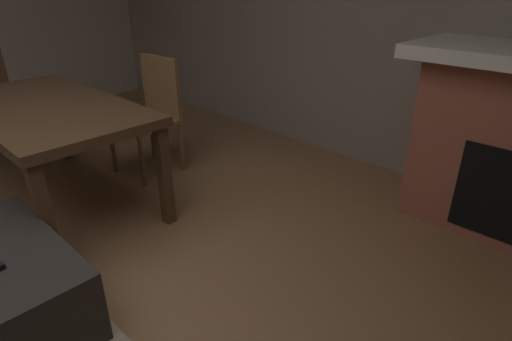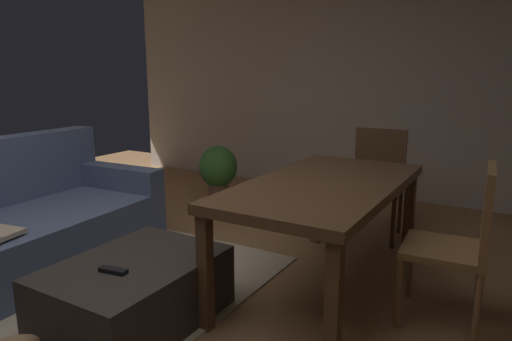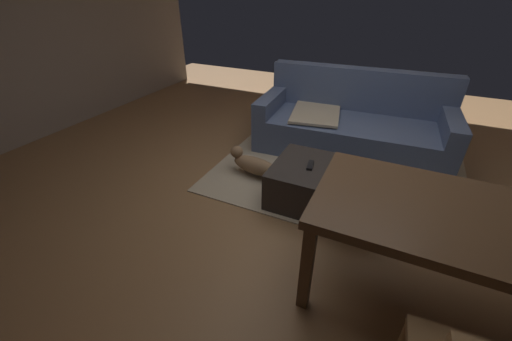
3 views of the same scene
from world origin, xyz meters
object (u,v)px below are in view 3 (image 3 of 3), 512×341
object	(u,v)px
tv_remote	(310,165)
small_dog	(253,164)
couch	(352,125)
ottoman_coffee_table	(325,187)
dining_table	(467,228)

from	to	relation	value
tv_remote	small_dog	world-z (taller)	tv_remote
couch	small_dog	size ratio (longest dim) A/B	3.86
couch	small_dog	distance (m)	1.39
ottoman_coffee_table	dining_table	world-z (taller)	dining_table
couch	small_dog	bearing A→B (deg)	-125.84
dining_table	small_dog	xyz separation A→B (m)	(-1.76, 0.91, -0.51)
dining_table	small_dog	world-z (taller)	dining_table
tv_remote	dining_table	size ratio (longest dim) A/B	0.10
ottoman_coffee_table	small_dog	world-z (taller)	ottoman_coffee_table
couch	tv_remote	world-z (taller)	couch
ottoman_coffee_table	dining_table	bearing A→B (deg)	-38.64
ottoman_coffee_table	dining_table	size ratio (longest dim) A/B	0.58
small_dog	tv_remote	bearing A→B (deg)	-13.99
dining_table	small_dog	size ratio (longest dim) A/B	2.86
ottoman_coffee_table	small_dog	bearing A→B (deg)	169.42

